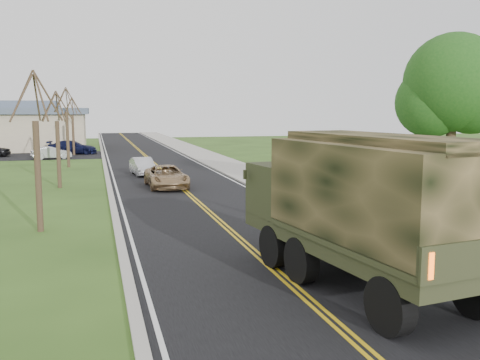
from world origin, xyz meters
name	(u,v)px	position (x,y,z in m)	size (l,w,h in m)	color
ground	(314,305)	(0.00, 0.00, 0.00)	(160.00, 160.00, 0.00)	#2E4B19
road	(149,159)	(0.00, 40.00, 0.01)	(8.00, 120.00, 0.01)	black
curb_right	(191,157)	(4.15, 40.00, 0.06)	(0.30, 120.00, 0.12)	#9E998E
sidewalk_right	(209,157)	(5.90, 40.00, 0.05)	(3.20, 120.00, 0.10)	#9E998E
curb_left	(104,159)	(-4.15, 40.00, 0.05)	(0.30, 120.00, 0.10)	#9E998E
leafy_tree	(453,90)	(11.00, 10.01, 5.49)	(4.83, 4.50, 8.10)	#38281C
bare_tree_a	(37,163)	(-7.00, 10.00, 2.63)	(1.93, 2.26, 6.08)	#38281C
bare_tree_b	(58,146)	(-7.00, 22.00, 2.48)	(1.83, 2.14, 5.73)	#38281C
bare_tree_c	(67,133)	(-7.00, 34.00, 2.78)	(2.04, 2.39, 6.42)	#38281C
bare_tree_d	(73,130)	(-7.00, 46.00, 2.55)	(1.88, 2.20, 5.91)	#38281C
military_truck	(361,201)	(1.63, 0.88, 2.30)	(3.88, 8.34, 4.01)	black
suv_champagne	(166,177)	(-0.84, 20.35, 0.67)	(2.21, 4.79, 1.33)	#A1825B
sedan_silver	(143,166)	(-1.65, 27.00, 0.62)	(1.32, 3.77, 1.24)	silver
pickup_navy	(390,186)	(9.88, 13.20, 0.68)	(1.90, 4.66, 1.35)	#0F1437
lot_car_silver	(51,153)	(-8.90, 42.00, 0.59)	(1.25, 3.59, 1.18)	#AFAFB4
lot_car_navy	(72,147)	(-7.18, 47.31, 0.72)	(2.02, 4.97, 1.44)	black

